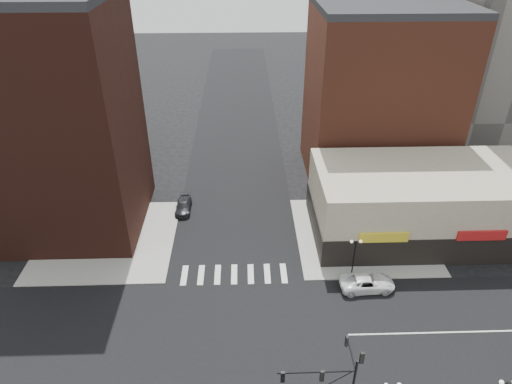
{
  "coord_description": "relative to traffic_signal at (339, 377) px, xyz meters",
  "views": [
    {
      "loc": [
        1.05,
        -27.36,
        31.63
      ],
      "look_at": [
        2.09,
        6.37,
        11.0
      ],
      "focal_mm": 32.0,
      "sensor_mm": 36.0,
      "label": 1
    }
  ],
  "objects": [
    {
      "name": "ground",
      "position": [
        -7.24,
        7.83,
        -4.96
      ],
      "size": [
        240.0,
        240.0,
        0.0
      ],
      "primitive_type": "plane",
      "color": "black",
      "rests_on": "ground"
    },
    {
      "name": "road_ew",
      "position": [
        -7.24,
        7.83,
        -4.95
      ],
      "size": [
        200.0,
        14.0,
        0.02
      ],
      "primitive_type": "cube",
      "color": "black",
      "rests_on": "ground"
    },
    {
      "name": "road_ns",
      "position": [
        -7.24,
        7.83,
        -4.95
      ],
      "size": [
        14.0,
        200.0,
        0.02
      ],
      "primitive_type": "cube",
      "color": "black",
      "rests_on": "ground"
    },
    {
      "name": "sidewalk_nw",
      "position": [
        -21.74,
        22.33,
        -4.9
      ],
      "size": [
        15.0,
        15.0,
        0.12
      ],
      "primitive_type": "cube",
      "color": "gray",
      "rests_on": "ground"
    },
    {
      "name": "sidewalk_ne",
      "position": [
        7.26,
        22.33,
        -4.9
      ],
      "size": [
        15.0,
        15.0,
        0.12
      ],
      "primitive_type": "cube",
      "color": "gray",
      "rests_on": "ground"
    },
    {
      "name": "building_nw",
      "position": [
        -26.24,
        26.33,
        7.54
      ],
      "size": [
        16.0,
        15.0,
        25.0
      ],
      "primitive_type": "cube",
      "color": "#381912",
      "rests_on": "ground"
    },
    {
      "name": "building_nw_low",
      "position": [
        -39.24,
        41.83,
        1.04
      ],
      "size": [
        20.0,
        18.0,
        12.0
      ],
      "primitive_type": "cube",
      "color": "#381912",
      "rests_on": "ground"
    },
    {
      "name": "building_ne_midrise",
      "position": [
        11.76,
        37.33,
        6.04
      ],
      "size": [
        18.0,
        15.0,
        22.0
      ],
      "primitive_type": "cube",
      "color": "brown",
      "rests_on": "ground"
    },
    {
      "name": "building_ne_row",
      "position": [
        13.76,
        22.83,
        -1.66
      ],
      "size": [
        24.2,
        12.2,
        8.0
      ],
      "color": "#B8B192",
      "rests_on": "ground"
    },
    {
      "name": "traffic_signal",
      "position": [
        0.0,
        0.0,
        0.0
      ],
      "size": [
        5.59,
        3.09,
        7.77
      ],
      "color": "black",
      "rests_on": "ground"
    },
    {
      "name": "street_lamp_ne",
      "position": [
        4.76,
        15.83,
        -1.67
      ],
      "size": [
        1.22,
        0.32,
        4.16
      ],
      "color": "black",
      "rests_on": "sidewalk_ne"
    },
    {
      "name": "white_suv",
      "position": [
        5.75,
        13.59,
        -4.21
      ],
      "size": [
        5.49,
        2.74,
        1.49
      ],
      "primitive_type": "imported",
      "rotation": [
        0.0,
        0.0,
        1.62
      ],
      "color": "white",
      "rests_on": "ground"
    },
    {
      "name": "dark_sedan_north",
      "position": [
        -13.74,
        28.1,
        -4.31
      ],
      "size": [
        1.85,
        4.49,
        1.3
      ],
      "primitive_type": "imported",
      "rotation": [
        0.0,
        0.0,
        -0.01
      ],
      "color": "black",
      "rests_on": "ground"
    }
  ]
}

